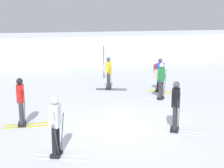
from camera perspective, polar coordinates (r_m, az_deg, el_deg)
name	(u,v)px	position (r m, az deg, el deg)	size (l,w,h in m)	color
ground_plane	(121,127)	(11.45, 1.67, -7.46)	(120.00, 120.00, 0.00)	silver
far_snow_ridge	(47,47)	(30.00, -11.25, 6.38)	(80.00, 8.35, 2.16)	silver
skier_black	(176,105)	(10.91, 11.11, -3.63)	(1.53, 1.21, 1.71)	silver
skier_green	(161,79)	(15.03, 8.51, 0.83)	(1.45, 1.34, 1.71)	silver
skier_white	(56,125)	(8.93, -9.82, -7.04)	(1.61, 1.00, 1.71)	silver
skier_blue	(160,73)	(16.64, 8.31, 1.89)	(1.18, 1.54, 1.71)	gold
skier_yellow	(108,72)	(16.94, -0.70, 2.19)	(1.62, 0.97, 1.71)	black
skier_red	(21,101)	(11.67, -15.64, -2.84)	(1.63, 1.00, 1.71)	gold
trail_marker_pole	(104,62)	(20.07, -1.44, 3.83)	(0.05, 0.05, 2.01)	black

